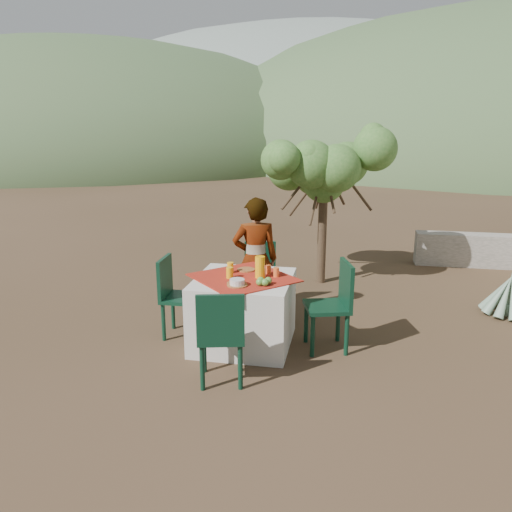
# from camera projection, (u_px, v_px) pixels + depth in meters

# --- Properties ---
(ground) EXTENTS (160.00, 160.00, 0.00)m
(ground) POSITION_uv_depth(u_px,v_px,m) (244.00, 329.00, 5.90)
(ground) COLOR #3A2C1A
(ground) RESTS_ON ground
(table) EXTENTS (1.30, 1.30, 0.76)m
(table) POSITION_uv_depth(u_px,v_px,m) (244.00, 311.00, 5.42)
(table) COLOR beige
(table) RESTS_ON ground
(chair_far) EXTENTS (0.49, 0.49, 0.88)m
(chair_far) POSITION_uv_depth(u_px,v_px,m) (261.00, 273.00, 6.42)
(chair_far) COLOR black
(chair_far) RESTS_ON ground
(chair_near) EXTENTS (0.51, 0.51, 0.92)m
(chair_near) POSITION_uv_depth(u_px,v_px,m) (221.00, 333.00, 4.51)
(chair_near) COLOR black
(chair_near) RESTS_ON ground
(chair_left) EXTENTS (0.44, 0.44, 0.91)m
(chair_left) POSITION_uv_depth(u_px,v_px,m) (175.00, 293.00, 5.60)
(chair_left) COLOR black
(chair_left) RESTS_ON ground
(chair_right) EXTENTS (0.55, 0.55, 0.96)m
(chair_right) POSITION_uv_depth(u_px,v_px,m) (335.00, 301.00, 5.25)
(chair_right) COLOR black
(chair_right) RESTS_ON ground
(person) EXTENTS (0.64, 0.52, 1.52)m
(person) POSITION_uv_depth(u_px,v_px,m) (255.00, 260.00, 6.02)
(person) COLOR #8C6651
(person) RESTS_ON ground
(shrub_tree) EXTENTS (1.74, 1.71, 2.05)m
(shrub_tree) POSITION_uv_depth(u_px,v_px,m) (329.00, 175.00, 7.28)
(shrub_tree) COLOR #4E3D27
(shrub_tree) RESTS_ON ground
(agave) EXTENTS (0.69, 0.70, 0.74)m
(agave) POSITION_uv_depth(u_px,v_px,m) (510.00, 295.00, 6.29)
(agave) COLOR gray
(agave) RESTS_ON ground
(stone_wall) EXTENTS (2.60, 0.35, 0.55)m
(stone_wall) POSITION_uv_depth(u_px,v_px,m) (495.00, 251.00, 8.39)
(stone_wall) COLOR gray
(stone_wall) RESTS_ON ground
(hill_near_left) EXTENTS (40.00, 40.00, 16.00)m
(hill_near_left) POSITION_uv_depth(u_px,v_px,m) (96.00, 156.00, 37.67)
(hill_near_left) COLOR #385731
(hill_near_left) RESTS_ON ground
(hill_near_right) EXTENTS (48.00, 48.00, 20.00)m
(hill_near_right) POSITION_uv_depth(u_px,v_px,m) (499.00, 156.00, 37.86)
(hill_near_right) COLOR #385731
(hill_near_right) RESTS_ON ground
(hill_far_center) EXTENTS (60.00, 60.00, 24.00)m
(hill_far_center) POSITION_uv_depth(u_px,v_px,m) (308.00, 146.00, 55.98)
(hill_far_center) COLOR slate
(hill_far_center) RESTS_ON ground
(plate_far) EXTENTS (0.20, 0.20, 0.01)m
(plate_far) POSITION_uv_depth(u_px,v_px,m) (246.00, 270.00, 5.57)
(plate_far) COLOR brown
(plate_far) RESTS_ON table
(plate_near) EXTENTS (0.20, 0.20, 0.01)m
(plate_near) POSITION_uv_depth(u_px,v_px,m) (236.00, 283.00, 5.09)
(plate_near) COLOR brown
(plate_near) RESTS_ON table
(glass_far) EXTENTS (0.07, 0.07, 0.12)m
(glass_far) POSITION_uv_depth(u_px,v_px,m) (230.00, 268.00, 5.47)
(glass_far) COLOR #FCAF0F
(glass_far) RESTS_ON table
(glass_near) EXTENTS (0.07, 0.07, 0.12)m
(glass_near) POSITION_uv_depth(u_px,v_px,m) (230.00, 273.00, 5.28)
(glass_near) COLOR #FCAF0F
(glass_near) RESTS_ON table
(juice_pitcher) EXTENTS (0.11, 0.11, 0.23)m
(juice_pitcher) POSITION_uv_depth(u_px,v_px,m) (260.00, 267.00, 5.28)
(juice_pitcher) COLOR #FCAF0F
(juice_pitcher) RESTS_ON table
(bowl_plate) EXTENTS (0.21, 0.21, 0.01)m
(bowl_plate) POSITION_uv_depth(u_px,v_px,m) (237.00, 285.00, 5.04)
(bowl_plate) COLOR brown
(bowl_plate) RESTS_ON table
(white_bowl) EXTENTS (0.15, 0.15, 0.06)m
(white_bowl) POSITION_uv_depth(u_px,v_px,m) (237.00, 282.00, 5.03)
(white_bowl) COLOR silver
(white_bowl) RESTS_ON bowl_plate
(jar_left) EXTENTS (0.06, 0.06, 0.10)m
(jar_left) POSITION_uv_depth(u_px,v_px,m) (276.00, 272.00, 5.33)
(jar_left) COLOR orange
(jar_left) RESTS_ON table
(jar_right) EXTENTS (0.06, 0.06, 0.10)m
(jar_right) POSITION_uv_depth(u_px,v_px,m) (268.00, 269.00, 5.43)
(jar_right) COLOR orange
(jar_right) RESTS_ON table
(napkin_holder) EXTENTS (0.08, 0.05, 0.09)m
(napkin_holder) POSITION_uv_depth(u_px,v_px,m) (262.00, 272.00, 5.34)
(napkin_holder) COLOR silver
(napkin_holder) RESTS_ON table
(fruit_cluster) EXTENTS (0.15, 0.14, 0.08)m
(fruit_cluster) POSITION_uv_depth(u_px,v_px,m) (263.00, 281.00, 5.05)
(fruit_cluster) COLOR #549436
(fruit_cluster) RESTS_ON table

